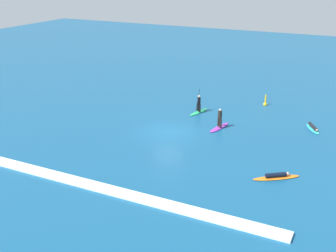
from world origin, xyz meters
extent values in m
plane|color=navy|center=(0.00, 0.00, 0.00)|extent=(120.00, 120.00, 0.00)
ellipsoid|color=orange|center=(10.14, -4.35, 0.04)|extent=(2.98, 2.41, 0.09)
cylinder|color=black|center=(10.10, -4.38, 0.24)|extent=(1.32, 1.08, 0.31)
sphere|color=tan|center=(10.76, -3.89, 0.26)|extent=(0.32, 0.32, 0.23)
ellipsoid|color=#33C6CC|center=(10.94, 5.98, 0.05)|extent=(1.76, 2.50, 0.09)
cylinder|color=black|center=(10.91, 6.02, 0.23)|extent=(1.01, 1.54, 0.28)
sphere|color=#A37556|center=(11.35, 5.22, 0.25)|extent=(0.29, 0.29, 0.21)
ellipsoid|color=purple|center=(3.62, 2.71, 0.05)|extent=(1.13, 2.99, 0.10)
cylinder|color=black|center=(3.77, 2.58, 0.51)|extent=(0.22, 0.22, 0.81)
cylinder|color=black|center=(3.48, 2.84, 0.51)|extent=(0.22, 0.22, 0.81)
cylinder|color=black|center=(3.62, 2.71, 1.23)|extent=(0.41, 0.41, 0.63)
sphere|color=beige|center=(3.62, 2.71, 1.65)|extent=(0.25, 0.25, 0.21)
ellipsoid|color=#23B266|center=(0.45, 5.74, 0.05)|extent=(1.15, 2.84, 0.10)
cylinder|color=black|center=(0.60, 5.60, 0.51)|extent=(0.21, 0.21, 0.83)
cylinder|color=black|center=(0.30, 5.89, 0.51)|extent=(0.21, 0.21, 0.83)
cylinder|color=black|center=(0.45, 5.74, 1.21)|extent=(0.35, 0.35, 0.57)
sphere|color=beige|center=(0.45, 5.74, 1.60)|extent=(0.27, 0.27, 0.23)
cylinder|color=black|center=(0.24, 5.94, 1.21)|extent=(0.42, 0.13, 2.21)
cube|color=black|center=(0.24, 5.94, 0.16)|extent=(0.21, 0.10, 0.32)
sphere|color=yellow|center=(5.62, 10.73, 0.09)|extent=(0.38, 0.38, 0.38)
cylinder|color=yellow|center=(5.62, 10.73, 0.54)|extent=(0.15, 0.15, 1.09)
cube|color=white|center=(0.00, -10.68, 0.09)|extent=(24.76, 0.90, 0.18)
camera|label=1|loc=(14.71, -29.90, 13.26)|focal=45.26mm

